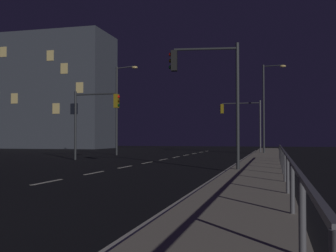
{
  "coord_description": "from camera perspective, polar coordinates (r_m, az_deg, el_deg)",
  "views": [
    {
      "loc": [
        7.83,
        -4.33,
        1.57
      ],
      "look_at": [
        -0.01,
        26.34,
        2.47
      ],
      "focal_mm": 44.75,
      "sensor_mm": 36.0,
      "label": 1
    }
  ],
  "objects": [
    {
      "name": "ground_plane",
      "position": [
        23.25,
        -5.4,
        -5.49
      ],
      "size": [
        112.0,
        112.0,
        0.0
      ],
      "primitive_type": "plane",
      "color": "black",
      "rests_on": "ground"
    },
    {
      "name": "sidewalk_right",
      "position": [
        21.9,
        12.31,
        -5.52
      ],
      "size": [
        2.5,
        77.0,
        0.14
      ],
      "primitive_type": "cube",
      "color": "#9E937F",
      "rests_on": "ground"
    },
    {
      "name": "lane_markings_center",
      "position": [
        26.56,
        -2.84,
        -5.0
      ],
      "size": [
        0.14,
        50.0,
        0.01
      ],
      "color": "silver",
      "rests_on": "ground"
    },
    {
      "name": "lane_edge_line",
      "position": [
        26.97,
        9.5,
        -4.93
      ],
      "size": [
        0.14,
        53.0,
        0.01
      ],
      "color": "silver",
      "rests_on": "ground"
    },
    {
      "name": "traffic_light_far_left",
      "position": [
        43.02,
        10.05,
        1.39
      ],
      "size": [
        4.15,
        0.46,
        5.2
      ],
      "color": "#4C4C51",
      "rests_on": "sidewalk_right"
    },
    {
      "name": "traffic_light_overhead_east",
      "position": [
        30.02,
        -9.93,
        1.99
      ],
      "size": [
        3.54,
        0.46,
        4.91
      ],
      "color": "#2D3033",
      "rests_on": "ground"
    },
    {
      "name": "traffic_light_mid_right",
      "position": [
        19.48,
        5.6,
        6.04
      ],
      "size": [
        3.22,
        0.68,
        5.8
      ],
      "color": "#2D3033",
      "rests_on": "sidewalk_right"
    },
    {
      "name": "street_lamp_mid_block",
      "position": [
        41.18,
        13.32,
        3.4
      ],
      "size": [
        2.17,
        0.56,
        8.46
      ],
      "color": "#2D3033",
      "rests_on": "sidewalk_right"
    },
    {
      "name": "street_lamp_far_end",
      "position": [
        38.41,
        -6.58,
        3.28
      ],
      "size": [
        2.32,
        0.94,
        8.1
      ],
      "color": "#2D3033",
      "rests_on": "ground"
    },
    {
      "name": "barrier_fence",
      "position": [
        15.7,
        15.51,
        -4.09
      ],
      "size": [
        0.09,
        26.79,
        0.98
      ],
      "color": "#59595E",
      "rests_on": "sidewalk_right"
    },
    {
      "name": "building_distant",
      "position": [
        67.24,
        -15.89,
        4.46
      ],
      "size": [
        19.13,
        8.58,
        17.26
      ],
      "color": "#3D424C",
      "rests_on": "ground"
    }
  ]
}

